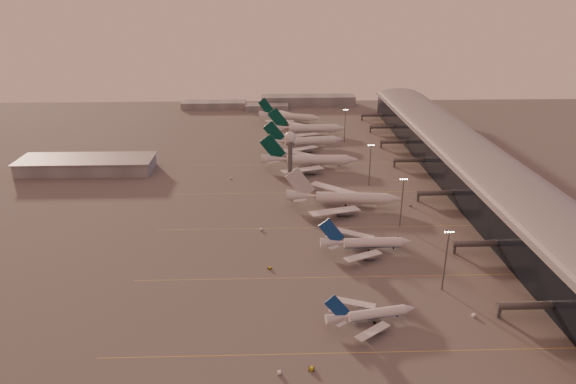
{
  "coord_description": "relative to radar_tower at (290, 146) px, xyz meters",
  "views": [
    {
      "loc": [
        -5.49,
        -164.22,
        105.78
      ],
      "look_at": [
        2.32,
        75.81,
        10.14
      ],
      "focal_mm": 32.0,
      "sensor_mm": 36.0,
      "label": 1
    }
  ],
  "objects": [
    {
      "name": "mast_b",
      "position": [
        50.0,
        -65.0,
        -7.21
      ],
      "size": [
        3.6,
        0.56,
        25.0
      ],
      "color": "#4F5156",
      "rests_on": "ground"
    },
    {
      "name": "gsv_truck_a",
      "position": [
        -8.77,
        -163.79,
        -19.86
      ],
      "size": [
        5.33,
        2.11,
        2.14
      ],
      "color": "silver",
      "rests_on": "ground"
    },
    {
      "name": "gsv_truck_d",
      "position": [
        -35.61,
        4.17,
        -19.96
      ],
      "size": [
        1.86,
        4.81,
        1.94
      ],
      "color": "silver",
      "rests_on": "ground"
    },
    {
      "name": "gsv_tug_near",
      "position": [
        0.47,
        -162.39,
        -20.42
      ],
      "size": [
        2.81,
        3.95,
        1.03
      ],
      "color": "gold",
      "rests_on": "ground"
    },
    {
      "name": "gsv_tug_mid",
      "position": [
        -12.02,
        -102.86,
        -20.49
      ],
      "size": [
        3.32,
        3.63,
        0.89
      ],
      "color": "gold",
      "rests_on": "ground"
    },
    {
      "name": "hangar",
      "position": [
        -125.0,
        20.0,
        -16.63
      ],
      "size": [
        82.0,
        27.0,
        8.5
      ],
      "color": "slate",
      "rests_on": "ground"
    },
    {
      "name": "greentail_c",
      "position": [
        17.03,
        100.18,
        -17.1
      ],
      "size": [
        59.97,
        48.46,
        21.79
      ],
      "color": "silver",
      "rests_on": "ground"
    },
    {
      "name": "gsv_catering_b",
      "position": [
        61.38,
        -40.97,
        -18.99
      ],
      "size": [
        5.21,
        3.92,
        3.91
      ],
      "color": "slate",
      "rests_on": "ground"
    },
    {
      "name": "narrowbody_mid",
      "position": [
        29.48,
        -88.72,
        -17.73
      ],
      "size": [
        40.71,
        32.51,
        15.91
      ],
      "color": "silver",
      "rests_on": "ground"
    },
    {
      "name": "mast_a",
      "position": [
        53.0,
        -120.0,
        -7.21
      ],
      "size": [
        3.6,
        0.56,
        25.0
      ],
      "color": "#4F5156",
      "rests_on": "ground"
    },
    {
      "name": "distant_horizon",
      "position": [
        -2.38,
        205.14,
        -17.06
      ],
      "size": [
        165.0,
        37.5,
        9.0
      ],
      "color": "slate",
      "rests_on": "ground"
    },
    {
      "name": "mast_c",
      "position": [
        45.0,
        -10.0,
        -7.21
      ],
      "size": [
        3.6,
        0.56,
        25.0
      ],
      "color": "#4F5156",
      "rests_on": "ground"
    },
    {
      "name": "radar_tower",
      "position": [
        0.0,
        0.0,
        0.0
      ],
      "size": [
        6.4,
        6.4,
        31.1
      ],
      "color": "#4F5156",
      "rests_on": "ground"
    },
    {
      "name": "greentail_b",
      "position": [
        12.62,
        65.61,
        -17.25
      ],
      "size": [
        57.55,
        46.19,
        20.97
      ],
      "color": "silver",
      "rests_on": "ground"
    },
    {
      "name": "mast_d",
      "position": [
        43.0,
        80.0,
        -7.21
      ],
      "size": [
        3.6,
        0.56,
        25.0
      ],
      "color": "#4F5156",
      "rests_on": "ground"
    },
    {
      "name": "taxiway_markings",
      "position": [
        25.0,
        -64.0,
        -20.94
      ],
      "size": [
        180.0,
        185.25,
        0.02
      ],
      "color": "gold",
      "rests_on": "ground"
    },
    {
      "name": "terminal",
      "position": [
        102.88,
        -9.91,
        -10.43
      ],
      "size": [
        57.0,
        362.0,
        23.04
      ],
      "color": "black",
      "rests_on": "ground"
    },
    {
      "name": "widebody_white",
      "position": [
        26.41,
        -40.49,
        -17.29
      ],
      "size": [
        59.96,
        47.83,
        21.1
      ],
      "color": "silver",
      "rests_on": "ground"
    },
    {
      "name": "ground",
      "position": [
        -5.0,
        -120.0,
        -20.95
      ],
      "size": [
        700.0,
        700.0,
        0.0
      ],
      "primitive_type": "plane",
      "color": "#4F4D4D",
      "rests_on": "ground"
    },
    {
      "name": "gsv_truck_b",
      "position": [
        46.79,
        -76.75,
        -19.76
      ],
      "size": [
        5.93,
        2.5,
        2.34
      ],
      "color": "slate",
      "rests_on": "ground"
    },
    {
      "name": "greentail_a",
      "position": [
        13.32,
        21.83,
        -16.99
      ],
      "size": [
        61.72,
        49.83,
        22.42
      ],
      "color": "silver",
      "rests_on": "ground"
    },
    {
      "name": "gsv_tug_far",
      "position": [
        -0.51,
        -29.9,
        -20.37
      ],
      "size": [
        3.01,
        4.3,
        1.13
      ],
      "color": "silver",
      "rests_on": "ground"
    },
    {
      "name": "gsv_catering_a",
      "position": [
        58.77,
        -137.41,
        -18.9
      ],
      "size": [
        5.35,
        3.14,
        4.11
      ],
      "color": "silver",
      "rests_on": "ground"
    },
    {
      "name": "narrowbody_near",
      "position": [
        22.31,
        -139.31,
        -18.36
      ],
      "size": [
        32.46,
        25.67,
        12.8
      ],
      "color": "silver",
      "rests_on": "ground"
    },
    {
      "name": "gsv_truck_c",
      "position": [
        -15.94,
        -66.61,
        -19.83
      ],
      "size": [
        4.59,
        5.63,
        2.2
      ],
      "color": "silver",
      "rests_on": "ground"
    },
    {
      "name": "greentail_d",
      "position": [
        4.65,
        142.19,
        -17.48
      ],
      "size": [
        52.52,
        41.8,
        19.64
      ],
      "color": "silver",
      "rests_on": "ground"
    }
  ]
}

